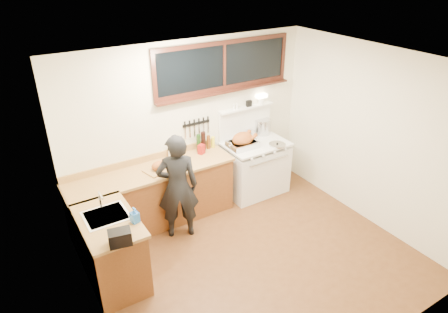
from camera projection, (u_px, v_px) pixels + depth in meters
ground_plane at (254, 258)px, 5.36m from camera, size 4.00×3.50×0.02m
room_shell at (259, 148)px, 4.61m from camera, size 4.10×3.60×2.65m
counter_back at (154, 197)px, 5.87m from camera, size 2.44×0.64×1.00m
counter_left at (111, 250)px, 4.82m from camera, size 0.64×1.09×0.90m
sink_unit at (107, 219)px, 4.71m from camera, size 0.50×0.45×0.37m
vintage_stove at (254, 166)px, 6.68m from camera, size 1.02×0.74×1.59m
back_window at (224, 71)px, 6.00m from camera, size 2.32×0.13×0.77m
left_doorway at (112, 280)px, 3.51m from camera, size 0.02×1.04×2.17m
knife_strip at (196, 124)px, 6.12m from camera, size 0.46×0.03×0.28m
man at (178, 187)px, 5.48m from camera, size 0.67×0.56×1.57m
soap_bottle at (135, 215)px, 4.54m from camera, size 0.11×0.11×0.19m
toaster at (120, 237)px, 4.20m from camera, size 0.27×0.21×0.16m
cutting_board at (159, 167)px, 5.64m from camera, size 0.44×0.37×0.14m
roast_turkey at (243, 141)px, 6.30m from camera, size 0.49×0.35×0.25m
stockpot at (263, 126)px, 6.76m from camera, size 0.29×0.29×0.26m
saucepan at (250, 134)px, 6.62m from camera, size 0.19×0.30×0.13m
pot_lid at (277, 144)px, 6.40m from camera, size 0.29×0.29×0.04m
coffee_tin at (201, 149)px, 6.10m from camera, size 0.12×0.11×0.15m
pitcher at (171, 152)px, 6.00m from camera, size 0.10×0.10×0.17m
bottle_cluster at (204, 142)px, 6.20m from camera, size 0.32×0.07×0.30m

